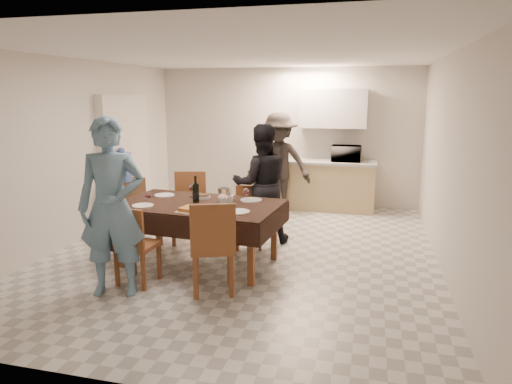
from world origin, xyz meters
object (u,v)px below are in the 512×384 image
Objects in this scene: dining_table at (198,206)px; water_pitcher at (224,197)px; microwave at (346,153)px; person_kitchen at (278,163)px; water_jug at (122,167)px; person_near at (112,208)px; wine_bottle at (196,189)px; console at (124,203)px; savoury_tart at (194,209)px; person_far at (261,184)px.

water_pitcher reaches higher than dining_table.
person_kitchen is at bearing 21.16° from microwave.
water_jug is 2.73m from person_near.
wine_bottle is 0.19× the size of person_kitchen.
dining_table is at bearing -36.53° from console.
water_pitcher is 0.12× the size of person_kitchen.
dining_table is at bearing 104.74° from savoury_tart.
savoury_tart is 1.50m from person_far.
microwave is (1.62, 3.21, 0.31)m from dining_table.
person_kitchen is at bearing -107.73° from person_far.
person_near is at bearing 41.44° from person_far.
dining_table is at bearing -99.37° from person_kitchen.
person_near is at bearing -134.13° from savoury_tart.
wine_bottle is at bearing 140.24° from dining_table.
microwave is at bearing 28.19° from water_jug.
water_pitcher is at bearing 52.85° from savoury_tart.
person_far is (0.55, 1.05, 0.11)m from dining_table.
microwave is 2.41m from person_far.
console is 3.97m from microwave.
water_jug is 1.36× the size of wine_bottle.
person_near reaches higher than savoury_tart.
water_jug is 3.91m from microwave.
console is at bearing 138.04° from savoury_tart.
wine_bottle is at bearing 48.65° from person_near.
dining_table is 4.56× the size of water_jug.
dining_table is 5.60× the size of savoury_tart.
water_jug is at bearing 147.19° from water_pitcher.
savoury_tart is at bearing -70.77° from wine_bottle.
water_pitcher is at bearing 68.73° from microwave.
person_near is (-0.90, -1.00, 0.06)m from water_pitcher.
dining_table is at bearing 63.23° from microwave.
savoury_tart is (1.93, -1.74, 0.44)m from console.
person_kitchen reaches higher than savoury_tart.
person_far is (0.20, 1.10, -0.04)m from water_pitcher.
console is 1.51× the size of microwave.
water_pitcher reaches higher than console.
person_kitchen is at bearing 79.43° from wine_bottle.
savoury_tart is 0.94m from person_near.
savoury_tart is at bearing 51.62° from person_far.
person_far is at bearing 67.59° from dining_table.
microwave reaches higher than water_jug.
person_kitchen reaches higher than water_pitcher.
person_kitchen reaches higher than water_jug.
dining_table reaches higher than console.
savoury_tart is at bearing -96.46° from person_kitchen.
dining_table is 0.38m from water_pitcher.
wine_bottle is 1.21m from person_near.
wine_bottle is 0.90× the size of savoury_tart.
savoury_tart is at bearing -127.15° from water_pitcher.
person_near reaches higher than dining_table.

